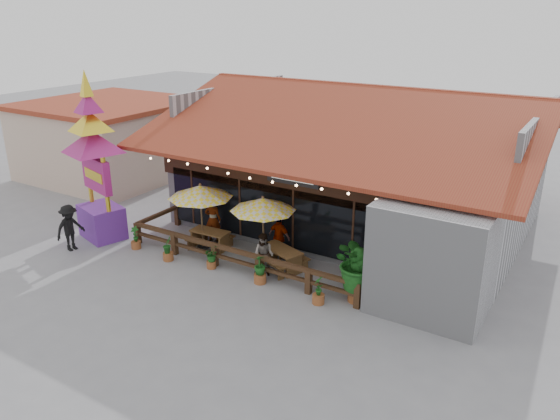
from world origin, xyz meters
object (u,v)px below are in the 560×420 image
Objects in this scene: umbrella_left at (200,192)px; thai_sign_tower at (93,146)px; pedestrian at (70,228)px; umbrella_right at (263,205)px; tropical_plant at (359,263)px; picnic_table_right at (281,255)px; picnic_table_left at (210,236)px.

umbrella_left is 0.37× the size of thai_sign_tower.
thai_sign_tower is 3.37m from pedestrian.
tropical_plant is (4.31, -0.89, -0.93)m from umbrella_right.
umbrella_left reaches higher than tropical_plant.
umbrella_right is 7.42m from thai_sign_tower.
thai_sign_tower reaches higher than picnic_table_right.
thai_sign_tower reaches higher than picnic_table_left.
umbrella_right is at bearing 12.70° from thai_sign_tower.
pedestrian is (-11.40, -2.27, -0.42)m from tropical_plant.
umbrella_left is at bearing 174.67° from tropical_plant.
umbrella_right is 1.40× the size of picnic_table_right.
picnic_table_left is 0.79× the size of picnic_table_right.
picnic_table_left is 0.22× the size of thai_sign_tower.
umbrella_right is 3.08m from picnic_table_left.
thai_sign_tower is at bearing -162.01° from picnic_table_left.
umbrella_left reaches higher than pedestrian.
umbrella_left is 1.90m from picnic_table_left.
picnic_table_right is at bearing -11.00° from umbrella_right.
picnic_table_right is (3.40, -0.07, 0.04)m from picnic_table_left.
picnic_table_right is at bearing 10.07° from thai_sign_tower.
umbrella_left is 5.41m from pedestrian.
umbrella_right reaches higher than picnic_table_left.
thai_sign_tower is (-4.57, -1.48, 3.43)m from picnic_table_left.
umbrella_left is 1.44× the size of pedestrian.
thai_sign_tower reaches higher than umbrella_left.
pedestrian is at bearing -145.85° from umbrella_left.
thai_sign_tower is 3.10× the size of tropical_plant.
tropical_plant is at bearing -11.71° from umbrella_right.
tropical_plant is 1.27× the size of pedestrian.
umbrella_left is at bearing -156.17° from picnic_table_left.
picnic_table_left is at bearing -177.51° from umbrella_right.
thai_sign_tower reaches higher than tropical_plant.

